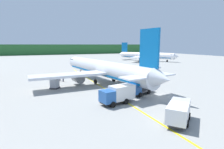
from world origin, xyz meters
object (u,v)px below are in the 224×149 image
Objects in this scene: service_truck_catering at (118,94)px; crew_marshaller at (60,77)px; airliner_foreground at (103,69)px; service_truck_baggage at (179,111)px; crew_loader_left at (63,78)px; airliner_mid_apron at (146,56)px; service_truck_fuel at (138,89)px; cargo_container_near at (55,84)px.

crew_marshaller is (-6.15, 22.37, -0.62)m from service_truck_catering.
airliner_foreground reaches higher than service_truck_catering.
service_truck_baggage is 3.24× the size of crew_loader_left.
crew_loader_left reaches higher than crew_marshaller.
airliner_mid_apron reaches higher than service_truck_baggage.
service_truck_catering reaches higher than crew_loader_left.
airliner_foreground is at bearing -132.98° from airliner_mid_apron.
crew_loader_left is (-5.48, 20.92, -0.55)m from service_truck_catering.
airliner_foreground is at bearing 97.42° from service_truck_fuel.
airliner_mid_apron is 5.85× the size of service_truck_baggage.
airliner_mid_apron reaches higher than crew_marshaller.
service_truck_baggage is 10.00m from service_truck_catering.
service_truck_catering is 3.54× the size of crew_loader_left.
airliner_mid_apron is 68.09m from crew_loader_left.
service_truck_catering is at bearing -126.76° from airliner_mid_apron.
service_truck_fuel is 3.94× the size of crew_loader_left.
service_truck_catering reaches higher than cargo_container_near.
airliner_mid_apron is at bearing 53.24° from service_truck_catering.
cargo_container_near is (-13.52, 11.41, -0.17)m from service_truck_fuel.
cargo_container_near is at bearing 119.98° from service_truck_catering.
service_truck_baggage is at bearing -121.03° from airliner_mid_apron.
airliner_foreground reaches higher than airliner_mid_apron.
airliner_mid_apron reaches higher than crew_loader_left.
service_truck_baggage is 33.16m from crew_marshaller.
service_truck_baggage is 0.92× the size of service_truck_catering.
airliner_mid_apron is 74.51m from cargo_container_near.
airliner_foreground is 10.36m from crew_loader_left.
airliner_foreground reaches higher than crew_marshaller.
airliner_foreground reaches higher than crew_loader_left.
crew_marshaller is 1.60m from crew_loader_left.
airliner_mid_apron is at bearing 47.02° from airliner_foreground.
airliner_foreground is 17.90× the size of cargo_container_near.
crew_loader_left is (-53.00, -42.70, -1.99)m from airliner_mid_apron.
service_truck_catering is at bearing 111.38° from service_truck_baggage.
cargo_container_near is at bearing -138.41° from airliner_mid_apron.
service_truck_baggage is at bearing -89.81° from airliner_foreground.
service_truck_baggage is at bearing -73.21° from crew_loader_left.
service_truck_fuel reaches higher than service_truck_baggage.
crew_loader_left is (-10.82, 18.14, -0.16)m from service_truck_fuel.
service_truck_baggage is 3.43× the size of crew_marshaller.
airliner_mid_apron reaches higher than service_truck_catering.
airliner_mid_apron is 67.73m from crew_marshaller.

